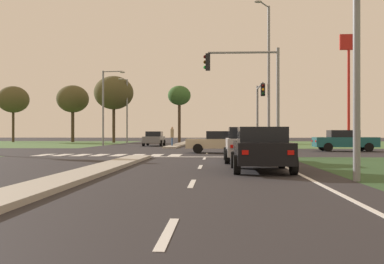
# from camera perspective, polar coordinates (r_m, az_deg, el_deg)

# --- Properties ---
(ground_plane) EXTENTS (200.00, 200.00, 0.00)m
(ground_plane) POSITION_cam_1_polar(r_m,az_deg,el_deg) (33.03, -4.13, -2.46)
(ground_plane) COLOR #282628
(median_island_near) EXTENTS (1.20, 22.00, 0.14)m
(median_island_near) POSITION_cam_1_polar(r_m,az_deg,el_deg) (14.41, -13.74, -5.20)
(median_island_near) COLOR #ADA89E
(median_island_near) RESTS_ON ground
(median_island_far) EXTENTS (1.20, 36.00, 0.14)m
(median_island_far) POSITION_cam_1_polar(r_m,az_deg,el_deg) (57.90, -1.00, -1.39)
(median_island_far) COLOR #ADA89E
(median_island_far) RESTS_ON ground
(lane_dash_near) EXTENTS (0.14, 2.00, 0.01)m
(lane_dash_near) POSITION_cam_1_polar(r_m,az_deg,el_deg) (6.32, -3.02, -12.35)
(lane_dash_near) COLOR silver
(lane_dash_near) RESTS_ON ground
(lane_dash_second) EXTENTS (0.14, 2.00, 0.01)m
(lane_dash_second) POSITION_cam_1_polar(r_m,az_deg,el_deg) (12.24, 0.00, -6.41)
(lane_dash_second) COLOR silver
(lane_dash_second) RESTS_ON ground
(lane_dash_third) EXTENTS (0.14, 2.00, 0.01)m
(lane_dash_third) POSITION_cam_1_polar(r_m,az_deg,el_deg) (18.21, 1.03, -4.35)
(lane_dash_third) COLOR silver
(lane_dash_third) RESTS_ON ground
(lane_dash_fourth) EXTENTS (0.14, 2.00, 0.01)m
(lane_dash_fourth) POSITION_cam_1_polar(r_m,az_deg,el_deg) (24.19, 1.55, -3.30)
(lane_dash_fourth) COLOR silver
(lane_dash_fourth) RESTS_ON ground
(lane_dash_fifth) EXTENTS (0.14, 2.00, 0.01)m
(lane_dash_fifth) POSITION_cam_1_polar(r_m,az_deg,el_deg) (30.18, 1.86, -2.67)
(lane_dash_fifth) COLOR silver
(lane_dash_fifth) RESTS_ON ground
(edge_line_right) EXTENTS (0.14, 24.00, 0.01)m
(edge_line_right) POSITION_cam_1_polar(r_m,az_deg,el_deg) (15.04, 13.46, -5.23)
(edge_line_right) COLOR silver
(edge_line_right) RESTS_ON ground
(stop_bar_near) EXTENTS (6.40, 0.50, 0.01)m
(stop_bar_near) POSITION_cam_1_polar(r_m,az_deg,el_deg) (25.77, 2.32, -3.11)
(stop_bar_near) COLOR silver
(stop_bar_near) RESTS_ON ground
(crosswalk_bar_near) EXTENTS (0.70, 2.80, 0.01)m
(crosswalk_bar_near) POSITION_cam_1_polar(r_m,az_deg,el_deg) (29.52, -17.87, -2.72)
(crosswalk_bar_near) COLOR silver
(crosswalk_bar_near) RESTS_ON ground
(crosswalk_bar_second) EXTENTS (0.70, 2.80, 0.01)m
(crosswalk_bar_second) POSITION_cam_1_polar(r_m,az_deg,el_deg) (29.13, -15.75, -2.76)
(crosswalk_bar_second) COLOR silver
(crosswalk_bar_second) RESTS_ON ground
(crosswalk_bar_third) EXTENTS (0.70, 2.80, 0.01)m
(crosswalk_bar_third) POSITION_cam_1_polar(r_m,az_deg,el_deg) (28.78, -13.58, -2.79)
(crosswalk_bar_third) COLOR silver
(crosswalk_bar_third) RESTS_ON ground
(crosswalk_bar_fourth) EXTENTS (0.70, 2.80, 0.01)m
(crosswalk_bar_fourth) POSITION_cam_1_polar(r_m,az_deg,el_deg) (28.47, -11.36, -2.82)
(crosswalk_bar_fourth) COLOR silver
(crosswalk_bar_fourth) RESTS_ON ground
(crosswalk_bar_fifth) EXTENTS (0.70, 2.80, 0.01)m
(crosswalk_bar_fifth) POSITION_cam_1_polar(r_m,az_deg,el_deg) (28.21, -9.10, -2.85)
(crosswalk_bar_fifth) COLOR silver
(crosswalk_bar_fifth) RESTS_ON ground
(crosswalk_bar_sixth) EXTENTS (0.70, 2.80, 0.01)m
(crosswalk_bar_sixth) POSITION_cam_1_polar(r_m,az_deg,el_deg) (27.99, -6.79, -2.87)
(crosswalk_bar_sixth) COLOR silver
(crosswalk_bar_sixth) RESTS_ON ground
(crosswalk_bar_seventh) EXTENTS (0.70, 2.80, 0.01)m
(crosswalk_bar_seventh) POSITION_cam_1_polar(r_m,az_deg,el_deg) (27.81, -4.45, -2.89)
(crosswalk_bar_seventh) COLOR silver
(crosswalk_bar_seventh) RESTS_ON ground
(crosswalk_bar_eighth) EXTENTS (0.70, 2.80, 0.01)m
(crosswalk_bar_eighth) POSITION_cam_1_polar(r_m,az_deg,el_deg) (27.68, -2.09, -2.90)
(crosswalk_bar_eighth) COLOR silver
(crosswalk_bar_eighth) RESTS_ON ground
(car_silver_near) EXTENTS (1.95, 4.47, 1.61)m
(car_silver_near) POSITION_cam_1_polar(r_m,az_deg,el_deg) (21.49, 6.62, -1.52)
(car_silver_near) COLOR #B7B7BC
(car_silver_near) RESTS_ON ground
(car_teal_second) EXTENTS (4.56, 2.00, 1.56)m
(car_teal_second) POSITION_cam_1_polar(r_m,az_deg,el_deg) (35.80, 18.40, -1.00)
(car_teal_second) COLOR #19565B
(car_teal_second) RESTS_ON ground
(car_black_third) EXTENTS (2.04, 4.32, 1.55)m
(car_black_third) POSITION_cam_1_polar(r_m,az_deg,el_deg) (16.33, 8.58, -2.06)
(car_black_third) COLOR black
(car_black_third) RESTS_ON ground
(car_grey_fourth) EXTENTS (2.01, 4.60, 1.51)m
(car_grey_fourth) POSITION_cam_1_polar(r_m,az_deg,el_deg) (48.19, -4.71, -0.80)
(car_grey_fourth) COLOR slate
(car_grey_fourth) RESTS_ON ground
(car_beige_fifth) EXTENTS (4.54, 2.09, 1.47)m
(car_beige_fifth) POSITION_cam_1_polar(r_m,az_deg,el_deg) (31.08, 3.51, -1.21)
(car_beige_fifth) COLOR #BCAD8E
(car_beige_fifth) RESTS_ON ground
(traffic_signal_near_right) EXTENTS (4.31, 0.32, 6.16)m
(traffic_signal_near_right) POSITION_cam_1_polar(r_m,az_deg,el_deg) (26.37, 7.45, 6.07)
(traffic_signal_near_right) COLOR gray
(traffic_signal_near_right) RESTS_ON ground
(traffic_signal_far_right) EXTENTS (0.32, 5.01, 5.37)m
(traffic_signal_far_right) POSITION_cam_1_polar(r_m,az_deg,el_deg) (37.71, 8.36, 3.50)
(traffic_signal_far_right) COLOR gray
(traffic_signal_far_right) RESTS_ON ground
(street_lamp_second) EXTENTS (1.34, 2.16, 10.89)m
(street_lamp_second) POSITION_cam_1_polar(r_m,az_deg,el_deg) (35.07, 9.39, 7.53)
(street_lamp_second) COLOR gray
(street_lamp_second) RESTS_ON ground
(street_lamp_third) EXTENTS (2.54, 0.51, 8.02)m
(street_lamp_third) POSITION_cam_1_polar(r_m,az_deg,el_deg) (50.16, -10.71, 3.55)
(street_lamp_third) COLOR gray
(street_lamp_third) RESTS_ON ground
(street_lamp_fourth) EXTENTS (0.81, 2.37, 8.65)m
(street_lamp_fourth) POSITION_cam_1_polar(r_m,az_deg,el_deg) (62.85, -8.14, 3.10)
(street_lamp_fourth) COLOR gray
(street_lamp_fourth) RESTS_ON ground
(pedestrian_at_median) EXTENTS (0.34, 0.34, 1.81)m
(pedestrian_at_median) POSITION_cam_1_polar(r_m,az_deg,el_deg) (44.10, -2.49, -0.26)
(pedestrian_at_median) COLOR #335184
(pedestrian_at_median) RESTS_ON median_island_far
(fastfood_pole_sign) EXTENTS (1.80, 0.40, 11.51)m
(fastfood_pole_sign) POSITION_cam_1_polar(r_m,az_deg,el_deg) (50.40, 18.85, 7.93)
(fastfood_pole_sign) COLOR red
(fastfood_pole_sign) RESTS_ON ground
(treeline_near) EXTENTS (4.66, 4.66, 8.34)m
(treeline_near) POSITION_cam_1_polar(r_m,az_deg,el_deg) (73.69, -21.29, 3.76)
(treeline_near) COLOR #423323
(treeline_near) RESTS_ON ground
(treeline_second) EXTENTS (4.72, 4.72, 8.39)m
(treeline_second) POSITION_cam_1_polar(r_m,az_deg,el_deg) (70.20, -14.58, 3.96)
(treeline_second) COLOR #423323
(treeline_second) RESTS_ON ground
(treeline_third) EXTENTS (5.44, 5.44, 9.25)m
(treeline_third) POSITION_cam_1_polar(r_m,az_deg,el_deg) (64.84, -9.68, 4.80)
(treeline_third) COLOR #423323
(treeline_third) RESTS_ON ground
(treeline_fourth) EXTENTS (3.30, 3.30, 8.18)m
(treeline_fourth) POSITION_cam_1_polar(r_m,az_deg,el_deg) (66.50, -1.59, 4.45)
(treeline_fourth) COLOR #423323
(treeline_fourth) RESTS_ON ground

